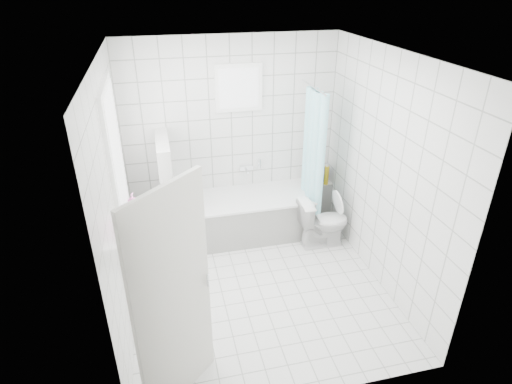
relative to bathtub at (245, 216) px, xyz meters
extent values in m
plane|color=white|center=(-0.08, -1.12, -0.29)|extent=(3.00, 3.00, 0.00)
plane|color=white|center=(-0.08, -1.12, 2.31)|extent=(3.00, 3.00, 0.00)
cube|color=white|center=(-0.08, 0.38, 1.01)|extent=(2.80, 0.02, 2.60)
cube|color=white|center=(-0.08, -2.62, 1.01)|extent=(2.80, 0.02, 2.60)
cube|color=white|center=(-1.48, -1.12, 1.01)|extent=(0.02, 3.00, 2.60)
cube|color=white|center=(1.32, -1.12, 1.01)|extent=(0.02, 3.00, 2.60)
cube|color=white|center=(-1.44, -0.82, 1.31)|extent=(0.01, 0.90, 1.40)
cube|color=white|center=(0.02, 0.33, 1.66)|extent=(0.50, 0.01, 0.50)
cube|color=white|center=(-1.39, -0.82, 0.57)|extent=(0.18, 1.02, 0.08)
cube|color=silver|center=(-1.04, -2.33, 0.71)|extent=(0.60, 0.58, 2.00)
cube|color=white|center=(0.00, 0.00, -0.02)|extent=(1.84, 0.75, 0.55)
cube|color=white|center=(0.00, 0.00, 0.27)|extent=(1.86, 0.77, 0.03)
cube|color=white|center=(-0.99, -0.05, 0.46)|extent=(0.15, 0.85, 1.50)
cube|color=white|center=(1.20, 0.25, -0.02)|extent=(0.40, 0.24, 0.55)
imported|color=white|center=(0.95, -0.47, 0.05)|extent=(0.66, 0.38, 0.67)
cylinder|color=silver|center=(0.87, -0.02, 1.71)|extent=(0.02, 0.80, 0.02)
cube|color=silver|center=(0.10, 0.33, 0.56)|extent=(0.18, 0.06, 0.06)
imported|color=#E75AAF|center=(-1.38, -1.16, 0.74)|extent=(0.12, 0.12, 0.27)
imported|color=#CD66A9|center=(-1.38, -0.57, 0.70)|extent=(0.11, 0.11, 0.18)
imported|color=white|center=(-1.38, -0.89, 0.69)|extent=(0.15, 0.15, 0.16)
cylinder|color=red|center=(1.13, 0.28, 0.37)|extent=(0.06, 0.06, 0.23)
cylinder|color=#182CC1|center=(1.24, 0.28, 0.37)|extent=(0.06, 0.06, 0.22)
cylinder|color=green|center=(1.13, 0.17, 0.37)|extent=(0.06, 0.06, 0.22)
cylinder|color=gold|center=(1.22, 0.17, 0.40)|extent=(0.06, 0.06, 0.28)
camera|label=1|loc=(-1.01, -4.91, 2.97)|focal=30.00mm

